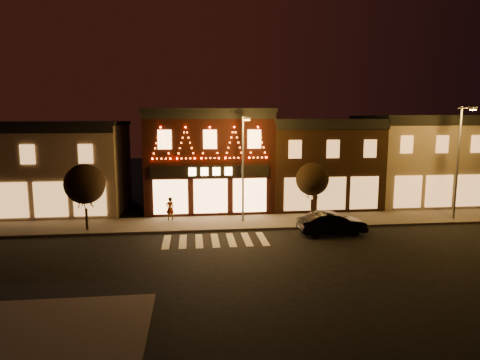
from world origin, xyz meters
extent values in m
plane|color=black|center=(0.00, 0.00, 0.00)|extent=(120.00, 120.00, 0.00)
cube|color=#47423D|center=(2.00, 8.00, 0.07)|extent=(44.00, 4.00, 0.15)
cube|color=#47423D|center=(-6.50, -7.50, 0.07)|extent=(7.00, 7.00, 0.15)
cube|color=#685B4A|center=(-13.00, 14.00, 3.50)|extent=(12.00, 8.00, 7.00)
cube|color=black|center=(-13.00, 14.00, 7.15)|extent=(12.20, 8.20, 0.30)
cube|color=black|center=(-13.00, 9.95, 6.75)|extent=(12.00, 0.25, 0.50)
cube|color=black|center=(0.00, 14.00, 4.00)|extent=(10.00, 8.00, 8.00)
cube|color=black|center=(0.00, 14.00, 8.15)|extent=(10.20, 8.20, 0.30)
cube|color=black|center=(0.00, 9.95, 7.75)|extent=(10.00, 0.25, 0.50)
cube|color=black|center=(0.00, 9.90, 3.60)|extent=(9.00, 0.15, 0.90)
cube|color=#FFD87F|center=(0.00, 9.80, 3.60)|extent=(3.40, 0.08, 0.60)
cube|color=#372113|center=(9.50, 14.00, 3.60)|extent=(9.00, 8.00, 7.20)
cube|color=black|center=(9.50, 14.00, 7.35)|extent=(9.20, 8.20, 0.30)
cube|color=black|center=(9.50, 9.95, 6.95)|extent=(9.00, 0.25, 0.50)
cube|color=#685B4A|center=(18.50, 14.00, 3.75)|extent=(9.00, 8.00, 7.50)
cube|color=black|center=(18.50, 14.00, 7.65)|extent=(9.20, 8.20, 0.30)
cube|color=black|center=(18.50, 9.95, 7.25)|extent=(9.00, 0.25, 0.50)
cylinder|color=#59595E|center=(2.25, 8.13, 3.91)|extent=(0.15, 0.15, 7.52)
cylinder|color=#59595E|center=(2.30, 7.38, 7.57)|extent=(0.18, 1.51, 0.09)
cube|color=#59595E|center=(2.34, 6.63, 7.53)|extent=(0.48, 0.29, 0.17)
cube|color=orange|center=(2.34, 6.63, 7.42)|extent=(0.37, 0.21, 0.05)
cylinder|color=#59595E|center=(17.95, 7.06, 4.26)|extent=(0.16, 0.16, 8.23)
cylinder|color=#59595E|center=(17.80, 6.25, 8.28)|extent=(0.40, 1.64, 0.10)
cube|color=#59595E|center=(17.65, 5.45, 8.22)|extent=(0.56, 0.38, 0.19)
cube|color=orange|center=(17.65, 5.45, 8.11)|extent=(0.42, 0.27, 0.05)
cylinder|color=black|center=(-8.41, 6.94, 0.88)|extent=(0.17, 0.17, 1.45)
sphere|color=black|center=(-8.41, 6.94, 3.26)|extent=(2.65, 2.65, 2.65)
cylinder|color=black|center=(7.57, 8.79, 0.83)|extent=(0.15, 0.15, 1.35)
sphere|color=black|center=(7.57, 8.79, 3.04)|extent=(2.47, 2.47, 2.47)
imported|color=black|center=(7.71, 4.55, 0.73)|extent=(4.50, 1.73, 1.46)
imported|color=gray|center=(-3.02, 9.07, 1.00)|extent=(0.73, 0.63, 1.70)
camera|label=1|loc=(-1.34, -21.01, 7.54)|focal=31.00mm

